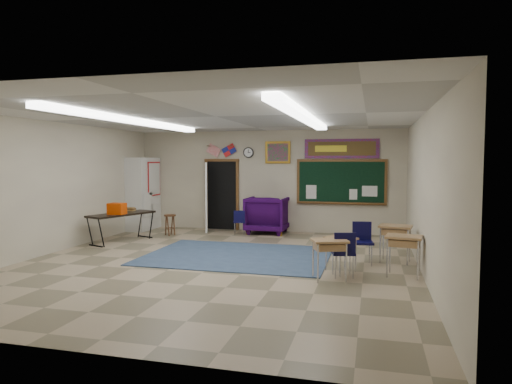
% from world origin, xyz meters
% --- Properties ---
extents(floor, '(9.00, 9.00, 0.00)m').
position_xyz_m(floor, '(0.00, 0.00, 0.00)').
color(floor, '#9C896C').
rests_on(floor, ground).
extents(back_wall, '(8.00, 0.04, 3.00)m').
position_xyz_m(back_wall, '(0.00, 4.50, 1.50)').
color(back_wall, beige).
rests_on(back_wall, floor).
extents(front_wall, '(8.00, 0.04, 3.00)m').
position_xyz_m(front_wall, '(0.00, -4.50, 1.50)').
color(front_wall, beige).
rests_on(front_wall, floor).
extents(left_wall, '(0.04, 9.00, 3.00)m').
position_xyz_m(left_wall, '(-4.00, 0.00, 1.50)').
color(left_wall, beige).
rests_on(left_wall, floor).
extents(right_wall, '(0.04, 9.00, 3.00)m').
position_xyz_m(right_wall, '(4.00, 0.00, 1.50)').
color(right_wall, beige).
rests_on(right_wall, floor).
extents(ceiling, '(8.00, 9.00, 0.04)m').
position_xyz_m(ceiling, '(0.00, 0.00, 3.00)').
color(ceiling, silver).
rests_on(ceiling, back_wall).
extents(area_rug, '(4.00, 3.00, 0.02)m').
position_xyz_m(area_rug, '(0.20, 0.80, 0.01)').
color(area_rug, '#364B68').
rests_on(area_rug, floor).
extents(fluorescent_strips, '(3.86, 6.00, 0.10)m').
position_xyz_m(fluorescent_strips, '(0.00, 0.00, 2.94)').
color(fluorescent_strips, white).
rests_on(fluorescent_strips, ceiling).
extents(doorway, '(1.10, 0.89, 2.16)m').
position_xyz_m(doorway, '(-1.50, 4.35, 1.06)').
color(doorway, black).
rests_on(doorway, back_wall).
extents(chalkboard, '(2.55, 0.14, 1.30)m').
position_xyz_m(chalkboard, '(2.20, 4.46, 1.46)').
color(chalkboard, brown).
rests_on(chalkboard, back_wall).
extents(bulletin_board, '(2.10, 0.05, 0.55)m').
position_xyz_m(bulletin_board, '(2.20, 4.47, 2.45)').
color(bulletin_board, red).
rests_on(bulletin_board, back_wall).
extents(framed_art_print, '(0.75, 0.05, 0.65)m').
position_xyz_m(framed_art_print, '(0.35, 4.47, 2.35)').
color(framed_art_print, olive).
rests_on(framed_art_print, back_wall).
extents(wall_clock, '(0.32, 0.05, 0.32)m').
position_xyz_m(wall_clock, '(-0.55, 4.47, 2.35)').
color(wall_clock, black).
rests_on(wall_clock, back_wall).
extents(wall_flags, '(1.16, 0.06, 0.70)m').
position_xyz_m(wall_flags, '(-1.40, 4.44, 2.48)').
color(wall_flags, red).
rests_on(wall_flags, back_wall).
extents(storage_cabinet, '(0.59, 1.25, 2.20)m').
position_xyz_m(storage_cabinet, '(-3.71, 3.85, 1.10)').
color(storage_cabinet, silver).
rests_on(storage_cabinet, floor).
extents(wingback_armchair, '(1.16, 1.19, 1.07)m').
position_xyz_m(wingback_armchair, '(0.12, 4.10, 0.54)').
color(wingback_armchair, '#200533').
rests_on(wingback_armchair, floor).
extents(student_chair_reading, '(0.43, 0.43, 0.70)m').
position_xyz_m(student_chair_reading, '(-0.59, 3.62, 0.35)').
color(student_chair_reading, black).
rests_on(student_chair_reading, floor).
extents(student_chair_desk_a, '(0.50, 0.50, 0.84)m').
position_xyz_m(student_chair_desk_a, '(2.58, -0.45, 0.42)').
color(student_chair_desk_a, black).
rests_on(student_chair_desk_a, floor).
extents(student_chair_desk_b, '(0.48, 0.48, 0.85)m').
position_xyz_m(student_chair_desk_b, '(2.91, 0.66, 0.43)').
color(student_chair_desk_b, black).
rests_on(student_chair_desk_b, floor).
extents(student_desk_front_left, '(0.68, 0.64, 0.65)m').
position_xyz_m(student_desk_front_left, '(2.51, -0.03, 0.37)').
color(student_desk_front_left, '#A4754C').
rests_on(student_desk_front_left, floor).
extents(student_desk_front_right, '(0.72, 0.59, 0.77)m').
position_xyz_m(student_desk_front_right, '(3.56, 1.03, 0.43)').
color(student_desk_front_right, '#A4754C').
rests_on(student_desk_front_right, floor).
extents(student_desk_back_left, '(0.73, 0.64, 0.72)m').
position_xyz_m(student_desk_back_left, '(2.36, -0.74, 0.40)').
color(student_desk_back_left, '#A4754C').
rests_on(student_desk_back_left, floor).
extents(student_desk_back_right, '(0.70, 0.57, 0.75)m').
position_xyz_m(student_desk_back_right, '(3.65, -0.16, 0.42)').
color(student_desk_back_right, '#A4754C').
rests_on(student_desk_back_right, floor).
extents(folding_table, '(1.18, 1.91, 1.03)m').
position_xyz_m(folding_table, '(-3.22, 1.74, 0.41)').
color(folding_table, black).
rests_on(folding_table, floor).
extents(wooden_stool, '(0.33, 0.33, 0.59)m').
position_xyz_m(wooden_stool, '(-2.46, 3.01, 0.30)').
color(wooden_stool, '#4C2F16').
rests_on(wooden_stool, floor).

